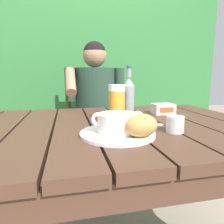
% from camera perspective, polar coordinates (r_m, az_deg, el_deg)
% --- Properties ---
extents(dining_table, '(1.45, 0.97, 0.76)m').
position_cam_1_polar(dining_table, '(0.97, -1.21, -8.20)').
color(dining_table, '#4C3023').
rests_on(dining_table, ground_plane).
extents(hedge_backdrop, '(3.22, 0.81, 2.87)m').
position_cam_1_polar(hedge_backdrop, '(2.58, -11.38, 13.26)').
color(hedge_backdrop, '#317237').
rests_on(hedge_backdrop, ground_plane).
extents(chair_near_diner, '(0.46, 0.45, 1.05)m').
position_cam_1_polar(chair_near_diner, '(1.90, -5.27, -4.65)').
color(chair_near_diner, '#512E1C').
rests_on(chair_near_diner, ground_plane).
extents(person_eating, '(0.48, 0.47, 1.25)m').
position_cam_1_polar(person_eating, '(1.66, -4.62, 1.54)').
color(person_eating, '#233E2E').
rests_on(person_eating, ground_plane).
extents(serving_plate, '(0.28, 0.28, 0.01)m').
position_cam_1_polar(serving_plate, '(0.76, 1.69, -6.05)').
color(serving_plate, white).
rests_on(serving_plate, dining_table).
extents(soup_bowl, '(0.20, 0.15, 0.08)m').
position_cam_1_polar(soup_bowl, '(0.75, 1.71, -2.92)').
color(soup_bowl, white).
rests_on(soup_bowl, serving_plate).
extents(bread_roll, '(0.13, 0.11, 0.08)m').
position_cam_1_polar(bread_roll, '(0.70, 8.24, -3.76)').
color(bread_roll, tan).
rests_on(bread_roll, serving_plate).
extents(beer_glass, '(0.08, 0.08, 0.18)m').
position_cam_1_polar(beer_glass, '(0.95, 1.35, 2.39)').
color(beer_glass, orange).
rests_on(beer_glass, dining_table).
extents(beer_bottle, '(0.06, 0.06, 0.27)m').
position_cam_1_polar(beer_bottle, '(1.00, 4.71, 3.99)').
color(beer_bottle, gray).
rests_on(beer_bottle, dining_table).
extents(water_glass_small, '(0.07, 0.07, 0.06)m').
position_cam_1_polar(water_glass_small, '(0.83, 17.35, -3.29)').
color(water_glass_small, silver).
rests_on(water_glass_small, dining_table).
extents(butter_tub, '(0.12, 0.09, 0.06)m').
position_cam_1_polar(butter_tub, '(1.22, 14.19, 0.91)').
color(butter_tub, white).
rests_on(butter_tub, dining_table).
extents(table_knife, '(0.15, 0.07, 0.01)m').
position_cam_1_polar(table_knife, '(0.88, 9.58, -4.11)').
color(table_knife, silver).
rests_on(table_knife, dining_table).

